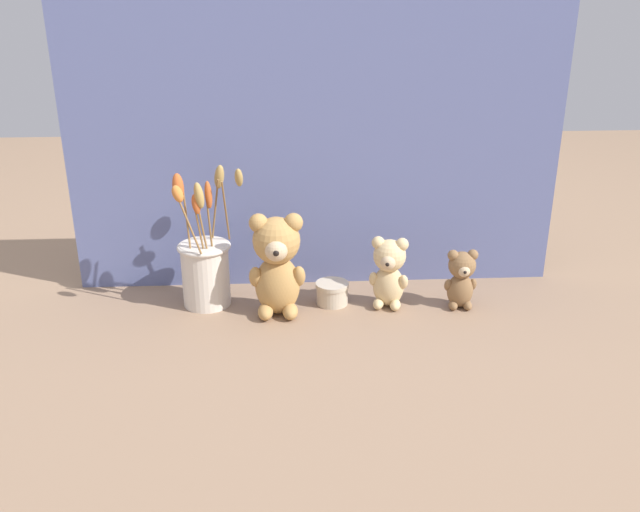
# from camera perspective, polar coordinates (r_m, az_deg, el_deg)

# --- Properties ---
(ground_plane) EXTENTS (4.00, 4.00, 0.00)m
(ground_plane) POSITION_cam_1_polar(r_m,az_deg,el_deg) (1.59, 0.04, -4.56)
(ground_plane) COLOR #8E7056
(backdrop_wall) EXTENTS (1.18, 0.02, 0.70)m
(backdrop_wall) POSITION_cam_1_polar(r_m,az_deg,el_deg) (1.63, -0.30, 9.27)
(backdrop_wall) COLOR slate
(backdrop_wall) RESTS_ON ground
(teddy_bear_large) EXTENTS (0.13, 0.12, 0.24)m
(teddy_bear_large) POSITION_cam_1_polar(r_m,az_deg,el_deg) (1.52, -3.65, -0.58)
(teddy_bear_large) COLOR tan
(teddy_bear_large) RESTS_ON ground
(teddy_bear_medium) EXTENTS (0.10, 0.09, 0.17)m
(teddy_bear_medium) POSITION_cam_1_polar(r_m,az_deg,el_deg) (1.58, 5.82, -1.25)
(teddy_bear_medium) COLOR #DBBC84
(teddy_bear_medium) RESTS_ON ground
(teddy_bear_small) EXTENTS (0.08, 0.07, 0.14)m
(teddy_bear_small) POSITION_cam_1_polar(r_m,az_deg,el_deg) (1.61, 11.79, -1.77)
(teddy_bear_small) COLOR olive
(teddy_bear_small) RESTS_ON ground
(flower_vase) EXTENTS (0.16, 0.15, 0.34)m
(flower_vase) POSITION_cam_1_polar(r_m,az_deg,el_deg) (1.60, -9.64, -0.83)
(flower_vase) COLOR silver
(flower_vase) RESTS_ON ground
(decorative_tin_tall) EXTENTS (0.08, 0.08, 0.05)m
(decorative_tin_tall) POSITION_cam_1_polar(r_m,az_deg,el_deg) (1.61, 1.03, -3.13)
(decorative_tin_tall) COLOR beige
(decorative_tin_tall) RESTS_ON ground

